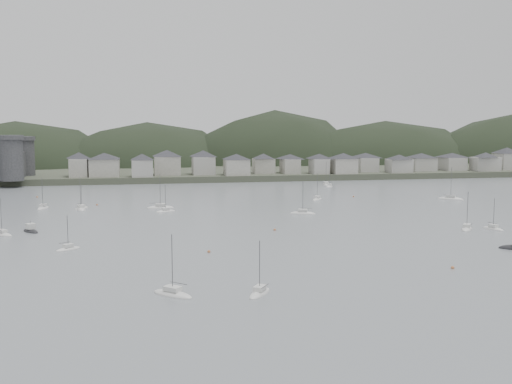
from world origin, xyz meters
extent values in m
plane|color=slate|center=(0.00, 0.00, 0.00)|extent=(900.00, 900.00, 0.00)
cube|color=#383D2D|center=(0.00, 295.00, 1.50)|extent=(900.00, 250.00, 3.00)
ellipsoid|color=black|center=(-110.87, 271.94, -10.14)|extent=(138.98, 92.48, 81.13)
ellipsoid|color=black|center=(-32.30, 272.87, -9.97)|extent=(132.08, 90.41, 79.74)
ellipsoid|color=black|center=(50.65, 272.93, -12.68)|extent=(133.88, 88.37, 101.41)
ellipsoid|color=black|center=(125.95, 267.91, -10.32)|extent=(165.81, 81.78, 82.55)
cylinder|color=#303032|center=(-92.00, 166.00, 12.00)|extent=(10.00, 10.00, 18.00)
cylinder|color=#303032|center=(-92.00, 194.00, 11.50)|extent=(10.00, 10.00, 17.00)
cube|color=#303032|center=(-92.00, 180.00, 9.00)|extent=(3.50, 30.00, 12.00)
cube|color=#99968B|center=(-65.00, 181.96, 7.29)|extent=(8.34, 12.91, 8.59)
pyramid|color=#252529|center=(-65.00, 181.96, 13.09)|extent=(15.78, 15.78, 3.01)
cube|color=#99968B|center=(-53.32, 181.32, 7.18)|extent=(13.68, 13.35, 8.36)
pyramid|color=#252529|center=(-53.32, 181.32, 12.82)|extent=(20.07, 20.07, 2.93)
cube|color=#A8A59E|center=(-35.57, 176.02, 7.04)|extent=(9.78, 10.20, 8.08)
pyramid|color=#252529|center=(-35.57, 176.02, 12.49)|extent=(14.83, 14.83, 2.83)
cube|color=#99968B|center=(-23.51, 185.65, 7.55)|extent=(12.59, 13.33, 9.09)
pyramid|color=#252529|center=(-23.51, 185.65, 13.68)|extent=(19.24, 19.24, 3.18)
cube|color=#A8A59E|center=(-5.75, 184.10, 7.43)|extent=(10.74, 12.17, 8.87)
pyramid|color=#252529|center=(-5.75, 184.10, 13.42)|extent=(17.01, 17.01, 3.10)
cube|color=#99968B|center=(9.92, 177.53, 6.85)|extent=(11.63, 12.09, 7.69)
pyramid|color=#252529|center=(9.92, 177.53, 12.04)|extent=(17.61, 17.61, 2.69)
cube|color=#99968B|center=(25.25, 186.19, 6.72)|extent=(10.37, 9.35, 7.44)
pyramid|color=#252529|center=(25.25, 186.19, 11.74)|extent=(14.65, 14.65, 2.60)
cube|color=#99968B|center=(38.63, 183.79, 6.61)|extent=(8.24, 12.20, 7.22)
pyramid|color=#252529|center=(38.63, 183.79, 11.48)|extent=(15.17, 15.17, 2.53)
cube|color=#A8A59E|center=(52.50, 178.55, 6.73)|extent=(8.06, 10.91, 7.46)
pyramid|color=#252529|center=(52.50, 178.55, 11.77)|extent=(14.08, 14.08, 2.61)
cube|color=#99968B|center=(64.81, 177.06, 6.83)|extent=(11.73, 11.78, 7.66)
pyramid|color=#252529|center=(64.81, 177.06, 12.00)|extent=(17.46, 17.46, 2.68)
cube|color=#A8A59E|center=(80.64, 186.91, 6.67)|extent=(10.19, 13.02, 7.33)
pyramid|color=#252529|center=(80.64, 186.91, 11.62)|extent=(17.23, 17.23, 2.57)
cube|color=#A8A59E|center=(95.55, 178.06, 6.44)|extent=(11.70, 9.81, 6.88)
pyramid|color=#252529|center=(95.55, 178.06, 11.08)|extent=(15.97, 15.97, 2.41)
cube|color=#A8A59E|center=(112.40, 186.91, 6.50)|extent=(12.83, 12.48, 7.00)
pyramid|color=#252529|center=(112.40, 186.91, 11.22)|extent=(18.79, 18.79, 2.45)
cube|color=#A8A59E|center=(130.73, 187.42, 6.48)|extent=(11.07, 13.50, 6.97)
pyramid|color=#252529|center=(130.73, 187.42, 11.19)|extent=(18.25, 18.25, 2.44)
cube|color=#A8A59E|center=(146.02, 179.72, 6.67)|extent=(13.75, 9.12, 7.34)
pyramid|color=#252529|center=(146.02, 179.72, 11.62)|extent=(16.97, 16.97, 2.57)
cube|color=#A8A59E|center=(162.92, 185.95, 7.53)|extent=(11.37, 11.57, 9.05)
pyramid|color=#252529|center=(162.92, 185.95, 13.63)|extent=(17.03, 17.03, 3.17)
ellipsoid|color=silver|center=(47.16, 150.00, 0.05)|extent=(3.70, 8.66, 1.68)
cube|color=silver|center=(47.16, 150.00, 1.19)|extent=(2.19, 3.14, 0.70)
cylinder|color=#3F3F42|center=(47.16, 150.00, 5.44)|extent=(0.12, 0.12, 10.48)
cylinder|color=#3F3F42|center=(46.97, 151.50, 1.74)|extent=(0.57, 3.76, 0.10)
ellipsoid|color=silver|center=(-17.16, -17.42, 0.05)|extent=(5.59, 6.88, 1.36)
cube|color=silver|center=(-17.16, -17.42, 1.03)|extent=(2.57, 2.82, 0.70)
cylinder|color=#3F3F42|center=(-17.16, -17.42, 4.46)|extent=(0.12, 0.12, 8.52)
cylinder|color=#3F3F42|center=(-16.48, -18.44, 1.58)|extent=(1.78, 2.61, 0.10)
ellipsoid|color=silver|center=(-28.49, 77.56, 0.05)|extent=(6.91, 4.60, 1.32)
cube|color=silver|center=(-28.49, 77.56, 1.01)|extent=(2.70, 2.26, 0.70)
cylinder|color=#3F3F42|center=(-28.49, 77.56, 4.33)|extent=(0.12, 0.12, 8.27)
cylinder|color=#3F3F42|center=(-29.58, 78.04, 1.56)|extent=(2.76, 1.29, 0.10)
ellipsoid|color=silver|center=(12.81, 65.46, 0.05)|extent=(8.27, 5.19, 1.58)
cube|color=silver|center=(12.81, 65.46, 1.14)|extent=(3.20, 2.61, 0.70)
cylinder|color=#3F3F42|center=(12.81, 65.46, 5.13)|extent=(0.12, 0.12, 9.87)
cylinder|color=#3F3F42|center=(14.13, 65.97, 1.69)|extent=(3.35, 1.37, 0.10)
ellipsoid|color=silver|center=(-29.83, 86.35, 0.05)|extent=(8.93, 3.14, 1.77)
cube|color=silver|center=(-29.83, 86.35, 1.23)|extent=(3.16, 2.05, 0.70)
cylinder|color=#3F3F42|center=(-29.83, 86.35, 5.72)|extent=(0.12, 0.12, 11.04)
cylinder|color=#3F3F42|center=(-31.42, 86.29, 1.78)|extent=(3.98, 0.24, 0.10)
ellipsoid|color=silver|center=(46.37, 142.21, 0.05)|extent=(5.21, 6.61, 1.30)
cube|color=silver|center=(46.37, 142.21, 1.00)|extent=(2.42, 2.69, 0.70)
cylinder|color=#3F3F42|center=(46.37, 142.21, 4.26)|extent=(0.12, 0.12, 8.13)
cylinder|color=#3F3F42|center=(45.75, 143.20, 1.55)|extent=(1.64, 2.53, 0.10)
ellipsoid|color=silver|center=(-55.25, 88.11, 0.05)|extent=(4.44, 8.76, 1.67)
cube|color=silver|center=(-55.25, 88.11, 1.19)|extent=(2.44, 3.26, 0.70)
cylinder|color=#3F3F42|center=(-55.25, 88.11, 5.43)|extent=(0.12, 0.12, 10.47)
cylinder|color=#3F3F42|center=(-55.58, 86.64, 1.74)|extent=(0.92, 3.70, 0.10)
ellipsoid|color=silver|center=(75.99, 90.04, 0.05)|extent=(9.09, 8.20, 1.86)
cube|color=silver|center=(75.99, 90.04, 1.28)|extent=(3.82, 3.65, 0.70)
cylinder|color=#3F3F42|center=(75.99, 90.04, 6.02)|extent=(0.12, 0.12, 11.63)
cylinder|color=#3F3F42|center=(74.69, 88.98, 1.83)|extent=(3.30, 2.73, 0.10)
ellipsoid|color=silver|center=(-51.51, 23.87, 0.05)|extent=(5.81, 5.14, 1.18)
cube|color=silver|center=(-51.51, 23.87, 0.94)|extent=(2.43, 2.30, 0.70)
cylinder|color=#3F3F42|center=(-51.51, 23.87, 3.89)|extent=(0.12, 0.12, 7.38)
cylinder|color=#3F3F42|center=(-52.34, 24.53, 1.49)|extent=(2.15, 1.72, 0.10)
ellipsoid|color=silver|center=(54.40, 29.54, 0.05)|extent=(3.82, 6.70, 1.28)
cube|color=silver|center=(54.40, 29.54, 0.99)|extent=(2.00, 2.55, 0.70)
cylinder|color=#3F3F42|center=(54.40, 29.54, 4.19)|extent=(0.12, 0.12, 7.97)
cylinder|color=#3F3F42|center=(54.74, 30.64, 1.54)|extent=(0.94, 2.77, 0.10)
ellipsoid|color=silver|center=(-67.65, 92.79, 0.05)|extent=(3.95, 8.37, 1.61)
cube|color=silver|center=(-67.65, 92.79, 1.15)|extent=(2.24, 3.08, 0.70)
cylinder|color=#3F3F42|center=(-67.65, 92.79, 5.22)|extent=(0.12, 0.12, 10.05)
cylinder|color=#3F3F42|center=(-67.39, 91.37, 1.70)|extent=(0.74, 3.58, 0.10)
ellipsoid|color=silver|center=(-30.88, -15.40, 0.05)|extent=(7.31, 7.08, 1.54)
cube|color=silver|center=(-30.88, -15.40, 1.12)|extent=(3.13, 3.09, 0.70)
cylinder|color=#3F3F42|center=(-30.88, -15.40, 5.02)|extent=(0.12, 0.12, 9.64)
cylinder|color=#3F3F42|center=(-29.87, -14.45, 1.67)|extent=(2.60, 2.45, 0.10)
ellipsoid|color=silver|center=(-55.22, 90.57, 0.05)|extent=(5.00, 6.16, 1.22)
cube|color=silver|center=(-55.22, 90.57, 0.96)|extent=(2.30, 2.52, 0.70)
cylinder|color=#3F3F42|center=(-55.22, 90.57, 4.01)|extent=(0.12, 0.12, 7.62)
cylinder|color=#3F3F42|center=(-55.83, 91.48, 1.51)|extent=(1.60, 2.34, 0.10)
ellipsoid|color=silver|center=(47.54, 30.74, 0.05)|extent=(6.64, 7.67, 1.55)
cube|color=silver|center=(47.54, 30.74, 1.12)|extent=(2.99, 3.19, 0.70)
cylinder|color=#3F3F42|center=(47.54, 30.74, 5.04)|extent=(0.12, 0.12, 9.67)
cylinder|color=#3F3F42|center=(48.38, 29.63, 1.67)|extent=(2.18, 2.84, 0.10)
ellipsoid|color=silver|center=(27.36, 98.37, 0.05)|extent=(6.30, 7.67, 1.52)
cube|color=silver|center=(27.36, 98.37, 1.11)|extent=(2.89, 3.15, 0.70)
cylinder|color=#3F3F42|center=(27.36, 98.37, 4.96)|extent=(0.12, 0.12, 9.52)
cylinder|color=#3F3F42|center=(26.59, 99.50, 1.66)|extent=(2.01, 2.89, 0.10)
ellipsoid|color=silver|center=(-69.74, 44.99, 0.05)|extent=(6.83, 6.59, 1.44)
cube|color=silver|center=(-69.74, 44.99, 1.07)|extent=(2.92, 2.87, 0.70)
cylinder|color=#3F3F42|center=(-69.74, 44.99, 4.69)|extent=(0.12, 0.12, 8.99)
ellipsoid|color=black|center=(-63.67, 48.69, 0.05)|extent=(5.76, 7.11, 1.51)
cube|color=silver|center=(-63.67, 48.69, 1.45)|extent=(2.72, 2.77, 1.40)
cylinder|color=#3F3F42|center=(-63.67, 48.69, 2.35)|extent=(0.10, 0.10, 1.20)
sphere|color=#AF663A|center=(-50.85, 97.75, 0.15)|extent=(0.70, 0.70, 0.70)
sphere|color=#AF663A|center=(-21.68, 15.52, 0.15)|extent=(0.70, 0.70, 0.70)
sphere|color=#AF663A|center=(22.05, -7.55, 0.15)|extent=(0.70, 0.70, 0.70)
sphere|color=#AF663A|center=(-1.99, 38.91, 0.15)|extent=(0.70, 0.70, 0.70)
sphere|color=#AF663A|center=(-74.87, 125.27, 0.15)|extent=(0.70, 0.70, 0.70)
sphere|color=#AF663A|center=(43.46, 103.93, 0.15)|extent=(0.70, 0.70, 0.70)
camera|label=1|loc=(-35.01, -107.30, 26.73)|focal=41.23mm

